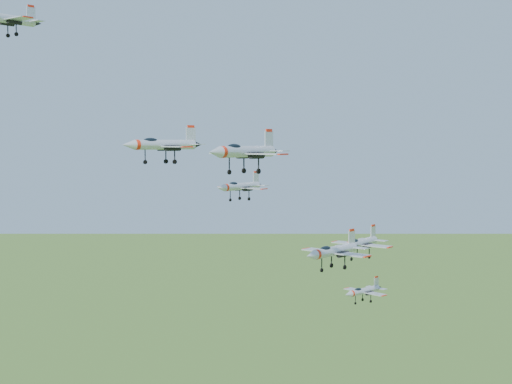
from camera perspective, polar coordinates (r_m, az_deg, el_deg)
jet_lead at (r=105.43m, az=-19.46°, el=12.97°), size 11.22×9.50×3.03m
jet_left_high at (r=97.36m, az=-7.48°, el=3.79°), size 12.57×10.35×3.37m
jet_right_high at (r=81.76m, az=-0.92°, el=3.27°), size 12.23×10.34×3.30m
jet_left_low at (r=111.80m, az=-1.28°, el=0.46°), size 10.68×9.03×2.88m
jet_right_low at (r=106.48m, az=6.20°, el=-4.71°), size 13.33×11.22×3.58m
jet_trail at (r=125.33m, az=8.30°, el=-4.06°), size 13.05×11.08×3.54m
jet_extra at (r=132.08m, az=8.58°, el=-7.83°), size 10.44×8.68×2.79m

